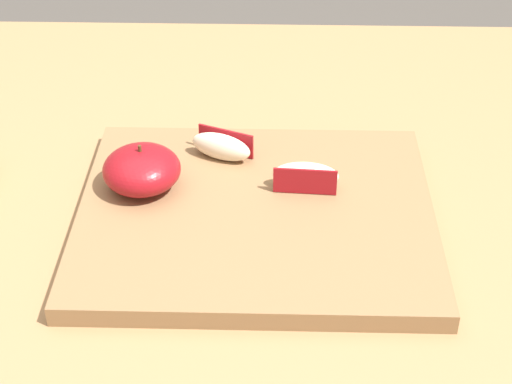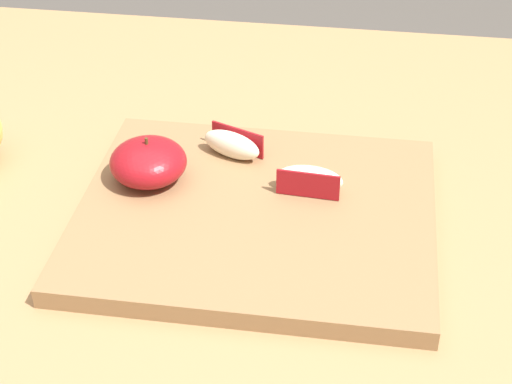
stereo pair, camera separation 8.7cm
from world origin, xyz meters
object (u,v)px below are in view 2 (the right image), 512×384
cutting_board (256,216)px  apple_wedge_front (310,180)px  apple_half_skin_up (148,162)px  apple_wedge_middle (232,144)px

cutting_board → apple_wedge_front: apple_wedge_front is taller
cutting_board → apple_wedge_front: 0.07m
apple_half_skin_up → apple_wedge_front: (0.17, 0.00, -0.01)m
apple_wedge_front → cutting_board: bearing=-144.6°
cutting_board → apple_wedge_front: (0.05, 0.04, 0.03)m
cutting_board → apple_half_skin_up: size_ratio=4.43×
apple_half_skin_up → apple_wedge_middle: size_ratio=1.12×
cutting_board → apple_half_skin_up: (-0.12, 0.03, 0.03)m
apple_half_skin_up → apple_wedge_front: size_ratio=1.15×
apple_wedge_front → apple_wedge_middle: (-0.09, 0.06, 0.00)m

